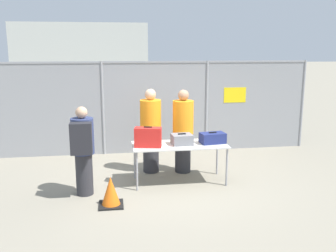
% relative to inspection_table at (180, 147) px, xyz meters
% --- Properties ---
extents(ground_plane, '(120.00, 120.00, 0.00)m').
position_rel_inspection_table_xyz_m(ground_plane, '(-0.21, -0.05, -0.74)').
color(ground_plane, gray).
extents(fence_section, '(8.14, 0.07, 2.37)m').
position_rel_inspection_table_xyz_m(fence_section, '(-0.19, 2.31, 0.50)').
color(fence_section, gray).
rests_on(fence_section, ground_plane).
extents(inspection_table, '(1.90, 0.81, 0.80)m').
position_rel_inspection_table_xyz_m(inspection_table, '(0.00, 0.00, 0.00)').
color(inspection_table, silver).
rests_on(inspection_table, ground_plane).
extents(suitcase_red, '(0.55, 0.33, 0.41)m').
position_rel_inspection_table_xyz_m(suitcase_red, '(-0.64, -0.10, 0.25)').
color(suitcase_red, red).
rests_on(suitcase_red, inspection_table).
extents(suitcase_grey, '(0.42, 0.37, 0.23)m').
position_rel_inspection_table_xyz_m(suitcase_grey, '(0.05, -0.01, 0.16)').
color(suitcase_grey, slate).
rests_on(suitcase_grey, inspection_table).
extents(suitcase_navy, '(0.54, 0.37, 0.23)m').
position_rel_inspection_table_xyz_m(suitcase_navy, '(0.68, -0.00, 0.16)').
color(suitcase_navy, navy).
rests_on(suitcase_navy, inspection_table).
extents(traveler_hooded, '(0.41, 0.64, 1.66)m').
position_rel_inspection_table_xyz_m(traveler_hooded, '(-1.87, -0.44, 0.18)').
color(traveler_hooded, '#2D2D33').
rests_on(traveler_hooded, ground_plane).
extents(security_worker_near, '(0.45, 0.45, 1.82)m').
position_rel_inspection_table_xyz_m(security_worker_near, '(0.19, 0.63, 0.20)').
color(security_worker_near, '#2D2D33').
rests_on(security_worker_near, ground_plane).
extents(security_worker_far, '(0.46, 0.46, 1.84)m').
position_rel_inspection_table_xyz_m(security_worker_far, '(-0.50, 0.74, 0.21)').
color(security_worker_far, '#2D2D33').
rests_on(security_worker_far, ground_plane).
extents(utility_trailer, '(4.15, 2.29, 0.67)m').
position_rel_inspection_table_xyz_m(utility_trailer, '(1.40, 4.64, -0.34)').
color(utility_trailer, '#4C6B47').
rests_on(utility_trailer, ground_plane).
extents(distant_hangar, '(13.83, 13.67, 5.16)m').
position_rel_inspection_table_xyz_m(distant_hangar, '(-4.40, 39.08, 1.84)').
color(distant_hangar, '#B2B7B2').
rests_on(distant_hangar, ground_plane).
extents(traffic_cone, '(0.42, 0.42, 0.53)m').
position_rel_inspection_table_xyz_m(traffic_cone, '(-1.39, -0.98, -0.49)').
color(traffic_cone, black).
rests_on(traffic_cone, ground_plane).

